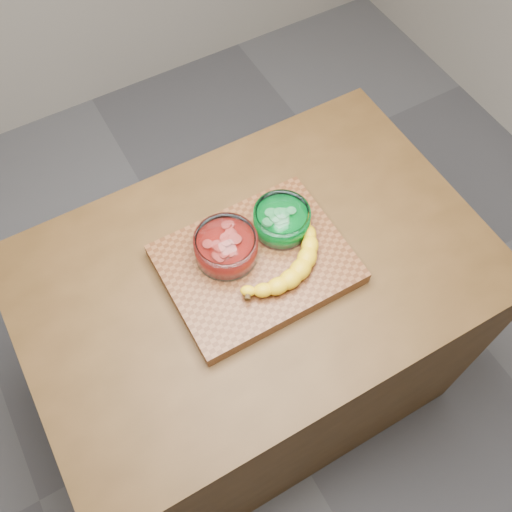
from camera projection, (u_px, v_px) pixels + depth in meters
ground at (256, 381)px, 2.22m from camera, size 3.50×3.50×0.00m
counter at (256, 336)px, 1.83m from camera, size 1.20×0.80×0.90m
cutting_board at (256, 264)px, 1.43m from camera, size 0.45×0.35×0.04m
bowl_red at (226, 247)px, 1.39m from camera, size 0.16×0.16×0.07m
bowl_green at (282, 220)px, 1.43m from camera, size 0.14×0.14×0.07m
banana at (280, 259)px, 1.39m from camera, size 0.29×0.19×0.04m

